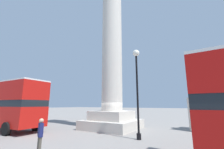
{
  "coord_description": "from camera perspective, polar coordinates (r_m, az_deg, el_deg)",
  "views": [
    {
      "loc": [
        7.99,
        -13.14,
        2.31
      ],
      "look_at": [
        0.0,
        0.0,
        5.42
      ],
      "focal_mm": 24.0,
      "sensor_mm": 36.0,
      "label": 1
    }
  ],
  "objects": [
    {
      "name": "street_lamp",
      "position": [
        11.03,
        9.51,
        -2.42
      ],
      "size": [
        0.5,
        0.5,
        6.39
      ],
      "color": "black",
      "rests_on": "ground_plane"
    },
    {
      "name": "monument_column",
      "position": [
        16.47,
        0.0,
        9.51
      ],
      "size": [
        4.88,
        4.88,
        20.35
      ],
      "color": "beige",
      "rests_on": "ground_plane"
    },
    {
      "name": "pedestrian_near_lamp",
      "position": [
        8.5,
        -25.67,
        -19.82
      ],
      "size": [
        0.47,
        0.33,
        1.65
      ],
      "rotation": [
        0.0,
        0.0,
        2.73
      ],
      "color": "#4C473D",
      "rests_on": "ground_plane"
    },
    {
      "name": "bus_b",
      "position": [
        18.37,
        -36.25,
        -8.9
      ],
      "size": [
        10.54,
        3.11,
        4.4
      ],
      "rotation": [
        0.0,
        0.0,
        0.04
      ],
      "color": "#B7140F",
      "rests_on": "ground_plane"
    },
    {
      "name": "ground_plane",
      "position": [
        15.55,
        0.0,
        -19.99
      ],
      "size": [
        200.0,
        200.0,
        0.0
      ],
      "primitive_type": "plane",
      "color": "gray"
    },
    {
      "name": "equestrian_statue",
      "position": [
        16.24,
        34.44,
        -11.29
      ],
      "size": [
        4.09,
        3.48,
        6.33
      ],
      "rotation": [
        0.0,
        0.0,
        -0.33
      ],
      "color": "beige",
      "rests_on": "ground_plane"
    }
  ]
}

